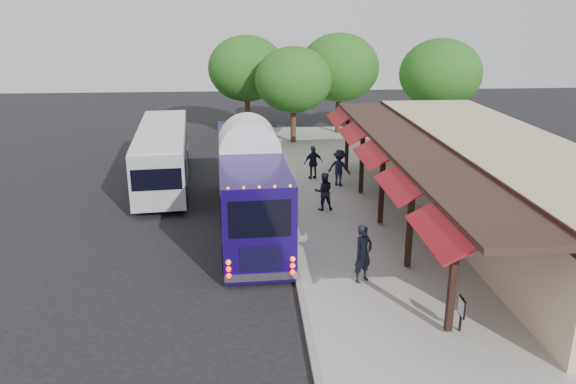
# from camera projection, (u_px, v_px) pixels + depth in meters

# --- Properties ---
(ground) EXTENTS (90.00, 90.00, 0.00)m
(ground) POSITION_uv_depth(u_px,v_px,m) (295.00, 275.00, 18.71)
(ground) COLOR black
(ground) RESTS_ON ground
(sidewalk) EXTENTS (10.00, 40.00, 0.15)m
(sidewalk) POSITION_uv_depth(u_px,v_px,m) (409.00, 226.00, 22.83)
(sidewalk) COLOR #9E9B93
(sidewalk) RESTS_ON ground
(curb) EXTENTS (0.20, 40.00, 0.16)m
(curb) POSITION_uv_depth(u_px,v_px,m) (288.00, 229.00, 22.49)
(curb) COLOR gray
(curb) RESTS_ON ground
(station_shelter) EXTENTS (8.15, 20.00, 3.60)m
(station_shelter) POSITION_uv_depth(u_px,v_px,m) (495.00, 182.00, 22.52)
(station_shelter) COLOR tan
(station_shelter) RESTS_ON ground
(coach_bus) EXTENTS (2.91, 11.22, 3.55)m
(coach_bus) POSITION_uv_depth(u_px,v_px,m) (250.00, 181.00, 22.47)
(coach_bus) COLOR #15064E
(coach_bus) RESTS_ON ground
(city_bus) EXTENTS (3.25, 10.77, 2.85)m
(city_bus) POSITION_uv_depth(u_px,v_px,m) (163.00, 153.00, 28.20)
(city_bus) COLOR gray
(city_bus) RESTS_ON ground
(ped_a) EXTENTS (0.83, 0.76, 1.90)m
(ped_a) POSITION_uv_depth(u_px,v_px,m) (363.00, 254.00, 17.72)
(ped_a) COLOR black
(ped_a) RESTS_ON sidewalk
(ped_b) EXTENTS (0.83, 0.65, 1.68)m
(ped_b) POSITION_uv_depth(u_px,v_px,m) (324.00, 191.00, 24.16)
(ped_b) COLOR black
(ped_b) RESTS_ON sidewalk
(ped_c) EXTENTS (1.09, 0.70, 1.72)m
(ped_c) POSITION_uv_depth(u_px,v_px,m) (313.00, 162.00, 28.65)
(ped_c) COLOR black
(ped_c) RESTS_ON sidewalk
(ped_d) EXTENTS (1.35, 1.20, 1.81)m
(ped_d) POSITION_uv_depth(u_px,v_px,m) (339.00, 168.00, 27.52)
(ped_d) COLOR black
(ped_d) RESTS_ON sidewalk
(sign_board) EXTENTS (0.06, 0.45, 0.99)m
(sign_board) POSITION_uv_depth(u_px,v_px,m) (462.00, 309.00, 15.00)
(sign_board) COLOR black
(sign_board) RESTS_ON sidewalk
(tree_left) EXTENTS (4.92, 4.92, 6.29)m
(tree_left) POSITION_uv_depth(u_px,v_px,m) (293.00, 80.00, 35.70)
(tree_left) COLOR #382314
(tree_left) RESTS_ON ground
(tree_mid) EXTENTS (5.47, 5.47, 7.00)m
(tree_mid) POSITION_uv_depth(u_px,v_px,m) (339.00, 68.00, 38.46)
(tree_mid) COLOR #382314
(tree_mid) RESTS_ON ground
(tree_right) EXTENTS (5.28, 5.28, 6.76)m
(tree_right) POSITION_uv_depth(u_px,v_px,m) (441.00, 74.00, 36.14)
(tree_right) COLOR #382314
(tree_right) RESTS_ON ground
(tree_far) EXTENTS (5.34, 5.34, 6.84)m
(tree_far) POSITION_uv_depth(u_px,v_px,m) (247.00, 69.00, 38.93)
(tree_far) COLOR #382314
(tree_far) RESTS_ON ground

